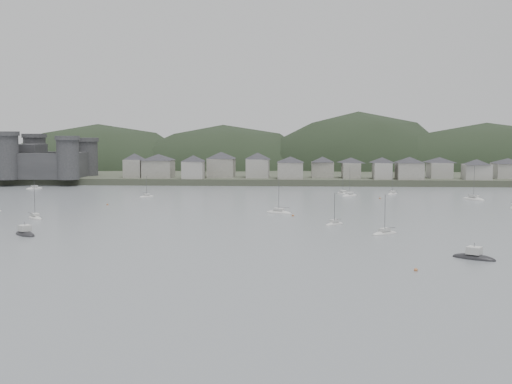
{
  "coord_description": "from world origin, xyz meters",
  "views": [
    {
      "loc": [
        11.75,
        -119.27,
        23.78
      ],
      "look_at": [
        0.0,
        75.0,
        6.0
      ],
      "focal_mm": 44.57,
      "sensor_mm": 36.0,
      "label": 1
    }
  ],
  "objects": [
    {
      "name": "motor_launch_near",
      "position": [
        46.17,
        2.74,
        0.29
      ],
      "size": [
        8.66,
        7.3,
        4.0
      ],
      "rotation": [
        0.0,
        0.0,
        0.96
      ],
      "color": "black",
      "rests_on": "ground"
    },
    {
      "name": "mooring_buoys",
      "position": [
        11.54,
        57.84,
        0.15
      ],
      "size": [
        173.36,
        125.67,
        0.7
      ],
      "color": "#AF673A",
      "rests_on": "ground"
    },
    {
      "name": "forested_ridge",
      "position": [
        4.83,
        269.4,
        -11.28
      ],
      "size": [
        851.55,
        103.94,
        102.57
      ],
      "color": "black",
      "rests_on": "ground"
    },
    {
      "name": "moored_fleet",
      "position": [
        -5.34,
        73.91,
        0.18
      ],
      "size": [
        247.6,
        177.79,
        13.23
      ],
      "color": "beige",
      "rests_on": "ground"
    },
    {
      "name": "castle",
      "position": [
        -120.0,
        179.8,
        10.96
      ],
      "size": [
        66.0,
        43.0,
        20.0
      ],
      "color": "#353638",
      "rests_on": "far_shore_land"
    },
    {
      "name": "ground",
      "position": [
        0.0,
        0.0,
        0.0
      ],
      "size": [
        900.0,
        900.0,
        0.0
      ],
      "primitive_type": "plane",
      "color": "slate",
      "rests_on": "ground"
    },
    {
      "name": "motor_launch_far",
      "position": [
        -51.78,
        25.68,
        0.28
      ],
      "size": [
        8.31,
        8.41,
        4.06
      ],
      "rotation": [
        0.0,
        0.0,
        3.91
      ],
      "color": "black",
      "rests_on": "ground"
    },
    {
      "name": "far_shore_land",
      "position": [
        0.0,
        295.0,
        1.5
      ],
      "size": [
        900.0,
        250.0,
        3.0
      ],
      "primitive_type": "cube",
      "color": "#383D2D",
      "rests_on": "ground"
    },
    {
      "name": "waterfront_town",
      "position": [
        50.59,
        183.34,
        8.66
      ],
      "size": [
        451.48,
        28.46,
        12.92
      ],
      "color": "gray",
      "rests_on": "far_shore_land"
    }
  ]
}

